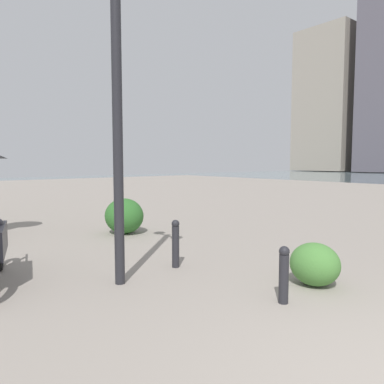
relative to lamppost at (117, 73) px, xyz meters
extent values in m
cube|color=#9E9384|center=(34.23, -63.88, 10.31)|extent=(10.66, 10.40, 26.51)
cylinder|color=#232328|center=(0.00, 0.00, -0.76)|extent=(0.14, 0.14, 4.37)
cylinder|color=#232328|center=(-1.92, -1.21, -2.64)|extent=(0.12, 0.12, 0.61)
sphere|color=#232328|center=(-1.92, -1.21, -2.30)|extent=(0.13, 0.13, 0.13)
cylinder|color=#232328|center=(0.15, -1.10, -2.60)|extent=(0.12, 0.12, 0.68)
sphere|color=#232328|center=(0.15, -1.10, -2.22)|extent=(0.13, 0.13, 0.13)
ellipsoid|color=#2D6628|center=(3.22, -1.83, -2.52)|extent=(1.00, 0.90, 0.85)
ellipsoid|color=#477F38|center=(-1.79, -2.09, -2.64)|extent=(0.71, 0.64, 0.60)
camera|label=1|loc=(-4.60, 2.42, -1.20)|focal=34.18mm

